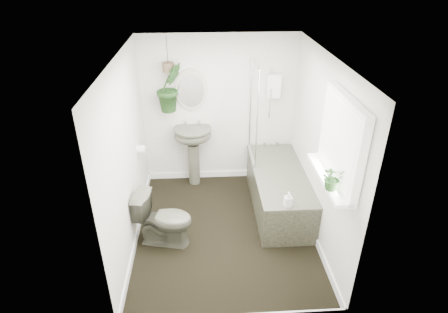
{
  "coord_description": "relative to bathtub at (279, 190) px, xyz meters",
  "views": [
    {
      "loc": [
        -0.25,
        -3.88,
        3.25
      ],
      "look_at": [
        0.0,
        0.15,
        1.05
      ],
      "focal_mm": 30.0,
      "sensor_mm": 36.0,
      "label": 1
    }
  ],
  "objects": [
    {
      "name": "ceiling",
      "position": [
        -0.8,
        -0.5,
        2.02
      ],
      "size": [
        2.3,
        2.8,
        0.02
      ],
      "primitive_type": "cube",
      "color": "white",
      "rests_on": "ground"
    },
    {
      "name": "window_sill",
      "position": [
        0.22,
        -1.2,
        0.94
      ],
      "size": [
        0.18,
        1.0,
        0.04
      ],
      "primitive_type": "cube",
      "color": "white",
      "rests_on": "wall_right"
    },
    {
      "name": "bathtub",
      "position": [
        0.0,
        0.0,
        0.0
      ],
      "size": [
        0.72,
        1.72,
        0.58
      ],
      "primitive_type": null,
      "color": "#48493A",
      "rests_on": "floor"
    },
    {
      "name": "pedestal_sink",
      "position": [
        -1.2,
        0.74,
        0.19
      ],
      "size": [
        0.64,
        0.57,
        0.96
      ],
      "primitive_type": null,
      "rotation": [
        0.0,
        0.0,
        0.18
      ],
      "color": "#48493A",
      "rests_on": "floor"
    },
    {
      "name": "wall_back",
      "position": [
        -0.8,
        0.91,
        0.86
      ],
      "size": [
        2.3,
        0.02,
        2.3
      ],
      "primitive_type": "cube",
      "color": "silver",
      "rests_on": "ground"
    },
    {
      "name": "hanging_plant",
      "position": [
        -1.5,
        0.75,
        1.3
      ],
      "size": [
        0.49,
        0.47,
        0.7
      ],
      "primitive_type": "imported",
      "rotation": [
        0.0,
        0.0,
        0.54
      ],
      "color": "black",
      "rests_on": "ceiling"
    },
    {
      "name": "floor",
      "position": [
        -0.8,
        -0.5,
        -0.3
      ],
      "size": [
        2.3,
        2.8,
        0.02
      ],
      "primitive_type": "cube",
      "color": "black",
      "rests_on": "ground"
    },
    {
      "name": "wall_front",
      "position": [
        -0.8,
        -1.91,
        0.86
      ],
      "size": [
        2.3,
        0.02,
        2.3
      ],
      "primitive_type": "cube",
      "color": "silver",
      "rests_on": "ground"
    },
    {
      "name": "wall_left",
      "position": [
        -1.96,
        -0.5,
        0.86
      ],
      "size": [
        0.02,
        2.8,
        2.3
      ],
      "primitive_type": "cube",
      "color": "silver",
      "rests_on": "ground"
    },
    {
      "name": "soap_bottle",
      "position": [
        -0.06,
        -0.77,
        0.39
      ],
      "size": [
        0.1,
        0.1,
        0.19
      ],
      "primitive_type": "imported",
      "rotation": [
        0.0,
        0.0,
        0.11
      ],
      "color": "black",
      "rests_on": "bathtub"
    },
    {
      "name": "wall_right",
      "position": [
        0.36,
        -0.5,
        0.86
      ],
      "size": [
        0.02,
        2.8,
        2.3
      ],
      "primitive_type": "cube",
      "color": "silver",
      "rests_on": "ground"
    },
    {
      "name": "window_blinds",
      "position": [
        0.24,
        -1.2,
        1.36
      ],
      "size": [
        0.01,
        0.86,
        0.76
      ],
      "primitive_type": "cube",
      "color": "white",
      "rests_on": "wall_right"
    },
    {
      "name": "hanging_pot",
      "position": [
        -1.5,
        0.75,
        1.59
      ],
      "size": [
        0.16,
        0.16,
        0.12
      ],
      "primitive_type": "cylinder",
      "color": "brown",
      "rests_on": "ceiling"
    },
    {
      "name": "skirting",
      "position": [
        -0.8,
        -0.5,
        -0.24
      ],
      "size": [
        2.3,
        2.8,
        0.1
      ],
      "primitive_type": "cube",
      "color": "white",
      "rests_on": "floor"
    },
    {
      "name": "wall_sconce",
      "position": [
        -1.6,
        0.86,
        1.11
      ],
      "size": [
        0.04,
        0.04,
        0.22
      ],
      "primitive_type": "cylinder",
      "color": "black",
      "rests_on": "wall_back"
    },
    {
      "name": "toilet_roll_holder",
      "position": [
        -1.9,
        0.2,
        0.61
      ],
      "size": [
        0.11,
        0.11,
        0.11
      ],
      "primitive_type": "cylinder",
      "rotation": [
        0.0,
        1.57,
        0.0
      ],
      "color": "white",
      "rests_on": "wall_left"
    },
    {
      "name": "sill_plant",
      "position": [
        0.17,
        -1.43,
        1.08
      ],
      "size": [
        0.23,
        0.2,
        0.25
      ],
      "primitive_type": "imported",
      "rotation": [
        0.0,
        0.0,
        0.02
      ],
      "color": "black",
      "rests_on": "window_sill"
    },
    {
      "name": "bath_screen",
      "position": [
        -0.33,
        0.49,
        0.99
      ],
      "size": [
        0.04,
        0.72,
        1.4
      ],
      "primitive_type": null,
      "color": "silver",
      "rests_on": "bathtub"
    },
    {
      "name": "window_recess",
      "position": [
        0.29,
        -1.2,
        1.36
      ],
      "size": [
        0.08,
        1.0,
        0.9
      ],
      "primitive_type": "cube",
      "color": "white",
      "rests_on": "wall_right"
    },
    {
      "name": "oval_mirror",
      "position": [
        -1.2,
        0.87,
        1.21
      ],
      "size": [
        0.46,
        0.03,
        0.62
      ],
      "primitive_type": "ellipsoid",
      "color": "#B3AE92",
      "rests_on": "wall_back"
    },
    {
      "name": "shower_box",
      "position": [
        0.0,
        0.84,
        1.26
      ],
      "size": [
        0.2,
        0.1,
        0.35
      ],
      "primitive_type": "cube",
      "color": "white",
      "rests_on": "wall_back"
    },
    {
      "name": "toilet",
      "position": [
        -1.56,
        -0.65,
        0.07
      ],
      "size": [
        0.77,
        0.54,
        0.71
      ],
      "primitive_type": "imported",
      "rotation": [
        0.0,
        0.0,
        1.36
      ],
      "color": "#48493A",
      "rests_on": "floor"
    }
  ]
}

